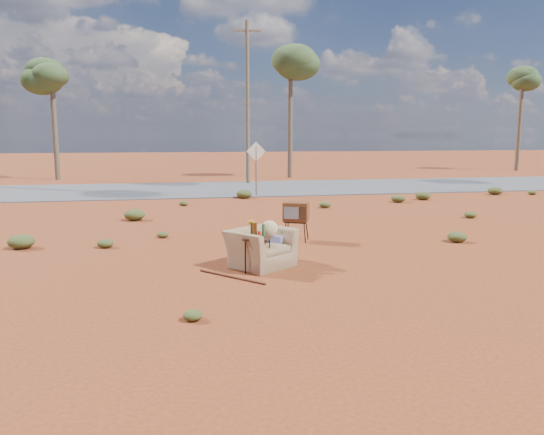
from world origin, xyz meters
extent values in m
plane|color=#953F1D|center=(0.00, 0.00, 0.00)|extent=(140.00, 140.00, 0.00)
cube|color=#565659|center=(0.00, 15.00, 0.02)|extent=(140.00, 7.00, 0.04)
imported|color=#896C4B|center=(-0.37, 0.36, 0.48)|extent=(1.31, 1.23, 0.96)
ellipsoid|color=#D5BB82|center=(-0.44, 0.37, 0.56)|extent=(0.35, 0.35, 0.20)
ellipsoid|color=#D5BB82|center=(-0.22, 0.24, 0.74)|extent=(0.31, 0.15, 0.31)
cube|color=navy|center=(-0.02, 0.74, 0.28)|extent=(0.80, 0.85, 0.56)
cube|color=black|center=(0.88, 2.65, 0.46)|extent=(0.61, 0.55, 0.03)
cylinder|color=black|center=(0.60, 2.58, 0.23)|extent=(0.03, 0.03, 0.46)
cylinder|color=black|center=(1.02, 2.40, 0.23)|extent=(0.03, 0.03, 0.46)
cylinder|color=black|center=(0.74, 2.91, 0.23)|extent=(0.03, 0.03, 0.46)
cylinder|color=black|center=(1.16, 2.73, 0.23)|extent=(0.03, 0.03, 0.46)
cube|color=brown|center=(0.88, 2.65, 0.69)|extent=(0.69, 0.62, 0.44)
cube|color=gray|center=(0.72, 2.47, 0.69)|extent=(0.32, 0.15, 0.27)
cube|color=#472D19|center=(0.97, 2.36, 0.69)|extent=(0.13, 0.07, 0.31)
cube|color=#3B2315|center=(-0.49, 0.00, 0.63)|extent=(0.59, 0.59, 0.04)
cylinder|color=black|center=(-0.72, -0.09, 0.31)|extent=(0.02, 0.02, 0.63)
cylinder|color=black|center=(-0.39, -0.24, 0.31)|extent=(0.02, 0.02, 0.63)
cylinder|color=black|center=(-0.58, 0.23, 0.31)|extent=(0.02, 0.02, 0.63)
cylinder|color=black|center=(-0.25, 0.09, 0.31)|extent=(0.02, 0.02, 0.63)
cylinder|color=#46250B|center=(-0.57, 0.08, 0.76)|extent=(0.06, 0.06, 0.23)
cylinder|color=#46250B|center=(-0.53, -0.06, 0.77)|extent=(0.06, 0.06, 0.25)
cylinder|color=#275C2D|center=(-0.37, 0.05, 0.75)|extent=(0.05, 0.05, 0.21)
cylinder|color=red|center=(-0.47, -0.10, 0.70)|extent=(0.06, 0.06, 0.12)
cylinder|color=silver|center=(-0.56, 0.17, 0.71)|extent=(0.07, 0.07, 0.13)
ellipsoid|color=gold|center=(-0.56, 0.17, 0.86)|extent=(0.14, 0.14, 0.11)
cylinder|color=#532016|center=(-0.99, -0.31, 0.02)|extent=(1.02, 1.14, 0.04)
cylinder|color=brown|center=(1.50, 12.00, 1.00)|extent=(0.06, 0.06, 2.00)
cube|color=silver|center=(1.50, 12.00, 1.80)|extent=(0.78, 0.04, 0.78)
cylinder|color=brown|center=(-8.00, 22.00, 3.00)|extent=(0.28, 0.28, 6.00)
ellipsoid|color=#41582D|center=(-8.00, 22.00, 5.50)|extent=(3.20, 3.20, 2.20)
cylinder|color=brown|center=(5.00, 21.00, 3.50)|extent=(0.28, 0.28, 7.00)
ellipsoid|color=#41582D|center=(5.00, 21.00, 6.50)|extent=(3.20, 3.20, 2.20)
cylinder|color=brown|center=(22.00, 24.00, 3.25)|extent=(0.28, 0.28, 6.50)
ellipsoid|color=#41582D|center=(22.00, 24.00, 6.00)|extent=(3.20, 3.20, 2.20)
cylinder|color=brown|center=(2.00, 17.50, 4.00)|extent=(0.20, 0.20, 8.00)
cube|color=brown|center=(2.00, 17.50, 7.50)|extent=(1.40, 0.10, 0.10)
ellipsoid|color=#464C21|center=(-5.20, 3.00, 0.15)|extent=(0.56, 0.56, 0.31)
ellipsoid|color=#464C21|center=(4.50, 1.80, 0.12)|extent=(0.44, 0.44, 0.24)
ellipsoid|color=#464C21|center=(-3.00, 6.50, 0.17)|extent=(0.60, 0.60, 0.33)
ellipsoid|color=#464C21|center=(6.80, 5.00, 0.10)|extent=(0.36, 0.36, 0.20)
ellipsoid|color=#464C21|center=(3.20, 8.00, 0.11)|extent=(0.40, 0.40, 0.22)
ellipsoid|color=#464C21|center=(-1.50, 9.50, 0.08)|extent=(0.30, 0.30, 0.17)
camera|label=1|loc=(-2.03, -9.16, 2.44)|focal=35.00mm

